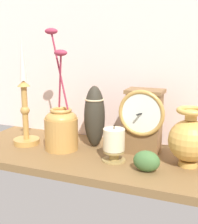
# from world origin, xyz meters

# --- Properties ---
(ground_plane) EXTENTS (1.00, 0.36, 0.02)m
(ground_plane) POSITION_xyz_m (0.00, 0.00, -0.01)
(ground_plane) COLOR brown
(back_wall) EXTENTS (1.20, 0.02, 0.65)m
(back_wall) POSITION_xyz_m (0.00, 0.18, 0.33)
(back_wall) COLOR silver
(back_wall) RESTS_ON ground_plane
(mantel_clock) EXTENTS (0.15, 0.11, 0.21)m
(mantel_clock) POSITION_xyz_m (0.09, 0.06, 0.11)
(mantel_clock) COLOR brown
(mantel_clock) RESTS_ON ground_plane
(candlestick_tall_left) EXTENTS (0.09, 0.09, 0.38)m
(candlestick_tall_left) POSITION_xyz_m (-0.31, 0.00, 0.12)
(candlestick_tall_left) COLOR #B98B44
(candlestick_tall_left) RESTS_ON ground_plane
(brass_vase_bulbous) EXTENTS (0.12, 0.12, 0.17)m
(brass_vase_bulbous) POSITION_xyz_m (0.24, 0.01, 0.08)
(brass_vase_bulbous) COLOR gold
(brass_vase_bulbous) RESTS_ON ground_plane
(brass_vase_jar) EXTENTS (0.11, 0.11, 0.40)m
(brass_vase_jar) POSITION_xyz_m (-0.17, -0.00, 0.08)
(brass_vase_jar) COLOR #BD8944
(brass_vase_jar) RESTS_ON ground_plane
(pillar_candle_front) EXTENTS (0.07, 0.07, 0.11)m
(pillar_candle_front) POSITION_xyz_m (0.03, -0.03, 0.05)
(pillar_candle_front) COLOR #9F874C
(pillar_candle_front) RESTS_ON ground_plane
(tall_ceramic_vase) EXTENTS (0.07, 0.07, 0.21)m
(tall_ceramic_vase) POSITION_xyz_m (-0.08, 0.07, 0.11)
(tall_ceramic_vase) COLOR #312D23
(tall_ceramic_vase) RESTS_ON ground_plane
(ivy_sprig) EXTENTS (0.08, 0.05, 0.06)m
(ivy_sprig) POSITION_xyz_m (0.14, -0.07, 0.03)
(ivy_sprig) COLOR #426B36
(ivy_sprig) RESTS_ON ground_plane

